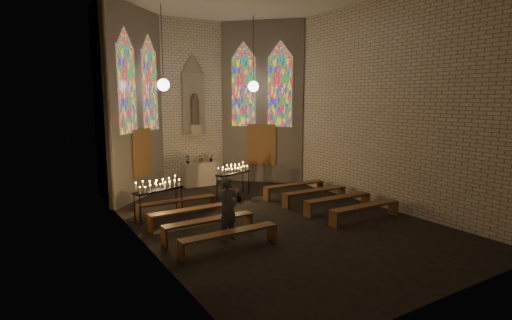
# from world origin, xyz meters

# --- Properties ---
(floor) EXTENTS (12.00, 12.00, 0.00)m
(floor) POSITION_xyz_m (0.00, 0.00, 0.00)
(floor) COLOR black
(floor) RESTS_ON ground
(room) EXTENTS (8.22, 12.43, 7.00)m
(room) POSITION_xyz_m (-0.00, 3.37, 3.72)
(room) COLOR beige
(room) RESTS_ON ground
(altar) EXTENTS (1.40, 0.60, 1.00)m
(altar) POSITION_xyz_m (0.00, 5.45, 0.50)
(altar) COLOR #C1B59D
(altar) RESTS_ON ground
(flower_vase_left) EXTENTS (0.23, 0.19, 0.39)m
(flower_vase_left) POSITION_xyz_m (-0.54, 5.38, 1.19)
(flower_vase_left) COLOR #4C723F
(flower_vase_left) RESTS_ON altar
(flower_vase_center) EXTENTS (0.40, 0.35, 0.40)m
(flower_vase_center) POSITION_xyz_m (0.10, 5.42, 1.20)
(flower_vase_center) COLOR #4C723F
(flower_vase_center) RESTS_ON altar
(flower_vase_right) EXTENTS (0.20, 0.17, 0.34)m
(flower_vase_right) POSITION_xyz_m (0.55, 5.39, 1.17)
(flower_vase_right) COLOR #4C723F
(flower_vase_right) RESTS_ON altar
(aisle_flower_pot) EXTENTS (0.32, 0.32, 0.44)m
(aisle_flower_pot) POSITION_xyz_m (0.15, 2.25, 0.22)
(aisle_flower_pot) COLOR #4C723F
(aisle_flower_pot) RESTS_ON ground
(votive_stand_left) EXTENTS (1.67, 0.84, 1.19)m
(votive_stand_left) POSITION_xyz_m (-3.00, 1.62, 1.02)
(votive_stand_left) COLOR black
(votive_stand_left) RESTS_ON ground
(votive_stand_right) EXTENTS (1.61, 0.90, 1.16)m
(votive_stand_right) POSITION_xyz_m (0.32, 2.97, 1.00)
(votive_stand_right) COLOR black
(votive_stand_right) RESTS_ON ground
(pew_left_0) EXTENTS (2.59, 0.40, 0.50)m
(pew_left_0) POSITION_xyz_m (-2.34, 1.79, 0.40)
(pew_left_0) COLOR brown
(pew_left_0) RESTS_ON ground
(pew_right_0) EXTENTS (2.59, 0.40, 0.50)m
(pew_right_0) POSITION_xyz_m (2.34, 1.79, 0.40)
(pew_right_0) COLOR brown
(pew_right_0) RESTS_ON ground
(pew_left_1) EXTENTS (2.59, 0.40, 0.50)m
(pew_left_1) POSITION_xyz_m (-2.34, 0.59, 0.40)
(pew_left_1) COLOR brown
(pew_left_1) RESTS_ON ground
(pew_right_1) EXTENTS (2.59, 0.40, 0.50)m
(pew_right_1) POSITION_xyz_m (2.34, 0.59, 0.40)
(pew_right_1) COLOR brown
(pew_right_1) RESTS_ON ground
(pew_left_2) EXTENTS (2.59, 0.40, 0.50)m
(pew_left_2) POSITION_xyz_m (-2.34, -0.61, 0.40)
(pew_left_2) COLOR brown
(pew_left_2) RESTS_ON ground
(pew_right_2) EXTENTS (2.59, 0.40, 0.50)m
(pew_right_2) POSITION_xyz_m (2.34, -0.61, 0.40)
(pew_right_2) COLOR brown
(pew_right_2) RESTS_ON ground
(pew_left_3) EXTENTS (2.59, 0.40, 0.50)m
(pew_left_3) POSITION_xyz_m (-2.34, -1.81, 0.40)
(pew_left_3) COLOR brown
(pew_left_3) RESTS_ON ground
(pew_right_3) EXTENTS (2.59, 0.40, 0.50)m
(pew_right_3) POSITION_xyz_m (2.34, -1.81, 0.40)
(pew_right_3) COLOR brown
(pew_right_3) RESTS_ON ground
(visitor) EXTENTS (0.72, 0.59, 1.70)m
(visitor) POSITION_xyz_m (-2.01, -1.13, 0.85)
(visitor) COLOR #54545F
(visitor) RESTS_ON ground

